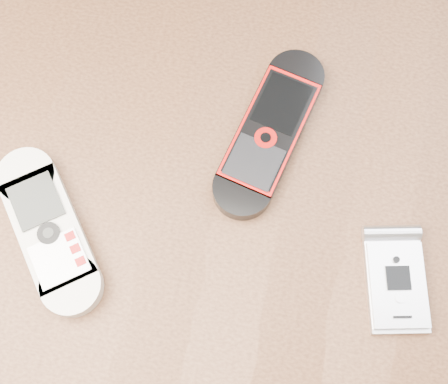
{
  "coord_description": "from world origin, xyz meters",
  "views": [
    {
      "loc": [
        0.04,
        -0.16,
        1.25
      ],
      "look_at": [
        0.01,
        0.0,
        0.76
      ],
      "focal_mm": 50.0,
      "sensor_mm": 36.0,
      "label": 1
    }
  ],
  "objects_px": {
    "nokia_white": "(49,230)",
    "motorola_razr": "(397,282)",
    "table": "(219,227)",
    "nokia_black_red": "(270,132)"
  },
  "relations": [
    {
      "from": "nokia_white",
      "to": "motorola_razr",
      "type": "relative_size",
      "value": 1.68
    },
    {
      "from": "table",
      "to": "motorola_razr",
      "type": "height_order",
      "value": "motorola_razr"
    },
    {
      "from": "table",
      "to": "nokia_black_red",
      "type": "distance_m",
      "value": 0.13
    },
    {
      "from": "table",
      "to": "nokia_black_red",
      "type": "bearing_deg",
      "value": 61.95
    },
    {
      "from": "nokia_white",
      "to": "motorola_razr",
      "type": "distance_m",
      "value": 0.29
    },
    {
      "from": "motorola_razr",
      "to": "nokia_black_red",
      "type": "bearing_deg",
      "value": 126.02
    },
    {
      "from": "nokia_black_red",
      "to": "motorola_razr",
      "type": "height_order",
      "value": "nokia_black_red"
    },
    {
      "from": "nokia_black_red",
      "to": "table",
      "type": "bearing_deg",
      "value": -104.47
    },
    {
      "from": "nokia_white",
      "to": "nokia_black_red",
      "type": "bearing_deg",
      "value": -0.22
    },
    {
      "from": "nokia_white",
      "to": "motorola_razr",
      "type": "xyz_separation_m",
      "value": [
        0.29,
        0.01,
        -0.0
      ]
    }
  ]
}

